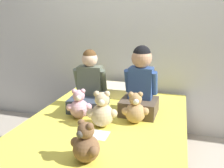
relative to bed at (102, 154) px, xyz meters
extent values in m
cube|color=silver|center=(0.00, 1.12, 0.99)|extent=(8.00, 0.06, 2.50)
cube|color=brown|center=(0.00, 0.00, -0.13)|extent=(1.35, 2.04, 0.25)
cube|color=silver|center=(0.00, 0.00, 0.11)|extent=(1.32, 2.00, 0.24)
cube|color=#E5D64C|center=(0.00, 0.00, 0.24)|extent=(1.34, 2.02, 0.03)
cube|color=#384251|center=(-0.25, 0.34, 0.32)|extent=(0.36, 0.41, 0.13)
cube|color=#5B6656|center=(-0.25, 0.40, 0.53)|extent=(0.24, 0.15, 0.28)
sphere|color=beige|center=(-0.25, 0.40, 0.74)|extent=(0.15, 0.15, 0.15)
sphere|color=brown|center=(-0.25, 0.40, 0.76)|extent=(0.13, 0.13, 0.13)
cylinder|color=#5B6656|center=(-0.38, 0.39, 0.53)|extent=(0.07, 0.13, 0.23)
cylinder|color=#5B6656|center=(-0.12, 0.41, 0.53)|extent=(0.07, 0.13, 0.23)
cube|color=brown|center=(0.24, 0.34, 0.33)|extent=(0.34, 0.32, 0.14)
cube|color=#33518E|center=(0.25, 0.39, 0.54)|extent=(0.22, 0.14, 0.29)
sphere|color=tan|center=(0.25, 0.39, 0.77)|extent=(0.18, 0.18, 0.18)
sphere|color=black|center=(0.25, 0.39, 0.80)|extent=(0.16, 0.16, 0.16)
cylinder|color=#33518E|center=(0.12, 0.39, 0.55)|extent=(0.06, 0.13, 0.24)
cylinder|color=#33518E|center=(0.37, 0.38, 0.55)|extent=(0.06, 0.13, 0.24)
sphere|color=#DBA3B2|center=(-0.25, 0.11, 0.34)|extent=(0.17, 0.17, 0.17)
sphere|color=#DBA3B2|center=(-0.25, 0.11, 0.46)|extent=(0.10, 0.10, 0.10)
sphere|color=white|center=(-0.23, 0.07, 0.46)|extent=(0.05, 0.05, 0.05)
sphere|color=#DBA3B2|center=(-0.28, 0.10, 0.51)|extent=(0.04, 0.04, 0.04)
sphere|color=#DBA3B2|center=(-0.21, 0.12, 0.51)|extent=(0.04, 0.04, 0.04)
sphere|color=#DBA3B2|center=(-0.32, 0.07, 0.37)|extent=(0.06, 0.06, 0.06)
sphere|color=#DBA3B2|center=(-0.17, 0.12, 0.37)|extent=(0.06, 0.06, 0.06)
sphere|color=tan|center=(0.24, 0.15, 0.35)|extent=(0.17, 0.17, 0.17)
sphere|color=tan|center=(0.24, 0.15, 0.47)|extent=(0.11, 0.11, 0.11)
sphere|color=white|center=(0.26, 0.11, 0.46)|extent=(0.05, 0.05, 0.05)
sphere|color=tan|center=(0.21, 0.14, 0.51)|extent=(0.04, 0.04, 0.04)
sphere|color=tan|center=(0.28, 0.16, 0.51)|extent=(0.04, 0.04, 0.04)
sphere|color=tan|center=(0.17, 0.11, 0.37)|extent=(0.07, 0.07, 0.07)
sphere|color=tan|center=(0.33, 0.15, 0.37)|extent=(0.07, 0.07, 0.07)
sphere|color=#D1B78E|center=(0.00, 0.01, 0.35)|extent=(0.19, 0.19, 0.19)
sphere|color=#D1B78E|center=(0.00, 0.01, 0.49)|extent=(0.12, 0.12, 0.12)
sphere|color=beige|center=(0.01, -0.04, 0.48)|extent=(0.05, 0.05, 0.05)
sphere|color=#D1B78E|center=(-0.04, 0.00, 0.54)|extent=(0.05, 0.05, 0.05)
sphere|color=#D1B78E|center=(0.04, 0.02, 0.54)|extent=(0.05, 0.05, 0.05)
sphere|color=#D1B78E|center=(-0.08, -0.03, 0.38)|extent=(0.07, 0.07, 0.07)
sphere|color=#D1B78E|center=(0.09, 0.01, 0.38)|extent=(0.07, 0.07, 0.07)
sphere|color=brown|center=(0.06, -0.48, 0.34)|extent=(0.17, 0.17, 0.17)
sphere|color=brown|center=(0.06, -0.48, 0.47)|extent=(0.10, 0.10, 0.10)
sphere|color=#4C4742|center=(0.04, -0.52, 0.46)|extent=(0.05, 0.05, 0.05)
sphere|color=brown|center=(0.03, -0.47, 0.51)|extent=(0.04, 0.04, 0.04)
sphere|color=brown|center=(0.09, -0.50, 0.51)|extent=(0.04, 0.04, 0.04)
sphere|color=brown|center=(-0.02, -0.46, 0.37)|extent=(0.06, 0.06, 0.06)
sphere|color=brown|center=(0.13, -0.53, 0.37)|extent=(0.06, 0.06, 0.06)
cube|color=beige|center=(0.00, 0.82, 0.31)|extent=(0.55, 0.33, 0.11)
cube|color=white|center=(-0.01, -0.15, 0.26)|extent=(0.21, 0.15, 0.00)
camera|label=1|loc=(0.57, -1.68, 1.13)|focal=38.00mm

